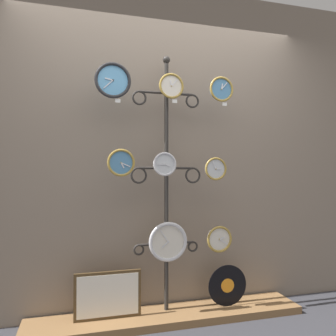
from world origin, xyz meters
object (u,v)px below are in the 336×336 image
object	(u,v)px
clock_top_center	(171,86)
clock_middle_left	(121,163)
clock_top_left	(113,80)
clock_top_right	(221,89)
display_stand	(166,223)
clock_bottom_right	(219,239)
vinyl_record	(227,285)
clock_bottom_center	(168,242)
picture_frame	(108,295)
clock_middle_center	(165,164)
clock_middle_right	(216,169)

from	to	relation	value
clock_top_center	clock_middle_left	xyz separation A→B (m)	(-0.40, -0.03, -0.62)
clock_top_left	clock_top_right	size ratio (longest dim) A/B	1.31
display_stand	clock_bottom_right	bearing A→B (deg)	-13.43
clock_top_center	clock_top_right	distance (m)	0.42
vinyl_record	clock_top_right	bearing A→B (deg)	-150.12
display_stand	clock_top_center	distance (m)	1.11
display_stand	clock_bottom_center	world-z (taller)	display_stand
display_stand	clock_middle_left	world-z (taller)	display_stand
clock_bottom_right	picture_frame	bearing A→B (deg)	176.68
clock_middle_center	clock_bottom_center	size ratio (longest dim) A/B	0.61
clock_top_center	clock_middle_center	distance (m)	0.63
display_stand	clock_middle_right	xyz separation A→B (m)	(0.39, -0.09, 0.45)
display_stand	clock_bottom_right	world-z (taller)	display_stand
clock_middle_center	clock_bottom_right	xyz separation A→B (m)	(0.46, -0.00, -0.61)
display_stand	clock_bottom_right	size ratio (longest dim) A/B	9.78
clock_bottom_center	clock_middle_right	bearing A→B (deg)	0.29
clock_top_center	clock_middle_center	world-z (taller)	clock_top_center
clock_bottom_right	clock_middle_left	bearing A→B (deg)	-179.23
clock_middle_left	clock_bottom_right	bearing A→B (deg)	0.77
clock_top_right	vinyl_record	xyz separation A→B (m)	(0.07, 0.04, -1.63)
clock_top_left	clock_top_right	world-z (taller)	clock_top_left
clock_middle_left	clock_middle_center	distance (m)	0.34
clock_top_center	vinyl_record	world-z (taller)	clock_top_center
clock_middle_center	clock_middle_right	world-z (taller)	clock_middle_center
clock_middle_left	vinyl_record	size ratio (longest dim) A/B	0.62
clock_middle_left	vinyl_record	bearing A→B (deg)	2.91
clock_middle_center	clock_bottom_center	xyz separation A→B (m)	(0.03, 0.00, -0.61)
display_stand	clock_top_left	size ratio (longest dim) A/B	7.76
clock_middle_right	clock_top_center	bearing A→B (deg)	177.99
clock_top_left	clock_middle_left	bearing A→B (deg)	-0.78
display_stand	clock_middle_center	world-z (taller)	display_stand
clock_top_left	picture_frame	world-z (taller)	clock_top_left
clock_middle_left	clock_top_center	bearing A→B (deg)	4.30
clock_top_left	clock_bottom_center	distance (m)	1.31
clock_top_left	vinyl_record	world-z (taller)	clock_top_left
clock_top_right	clock_bottom_center	distance (m)	1.31
clock_top_center	clock_bottom_center	distance (m)	1.23
clock_top_left	display_stand	bearing A→B (deg)	13.90
clock_top_center	clock_middle_left	bearing A→B (deg)	-175.70
clock_top_center	clock_middle_left	size ratio (longest dim) A/B	0.98
clock_top_left	clock_middle_center	bearing A→B (deg)	1.64
clock_top_left	clock_bottom_center	bearing A→B (deg)	1.88
clock_middle_center	clock_bottom_right	world-z (taller)	clock_middle_center
clock_middle_left	display_stand	bearing A→B (deg)	16.19
clock_top_left	clock_middle_right	distance (m)	1.07
clock_middle_right	clock_bottom_center	bearing A→B (deg)	-179.71
clock_top_left	clock_middle_left	distance (m)	0.62
clock_top_center	clock_middle_center	xyz separation A→B (m)	(-0.06, -0.02, -0.62)
clock_top_center	vinyl_record	size ratio (longest dim) A/B	0.60
clock_top_left	clock_middle_center	world-z (taller)	clock_top_left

